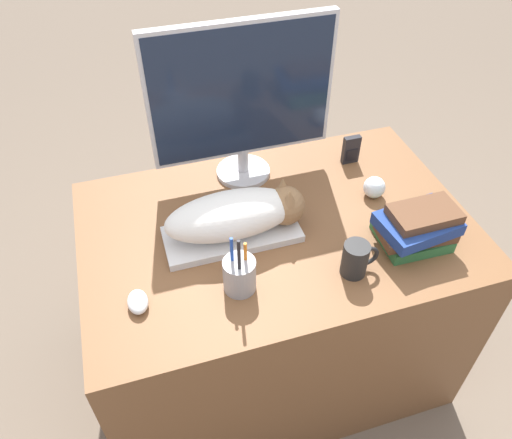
# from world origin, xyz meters

# --- Properties ---
(desk) EXTENTS (1.20, 0.79, 0.76)m
(desk) POSITION_xyz_m (0.00, 0.40, 0.38)
(desk) COLOR brown
(desk) RESTS_ON ground_plane
(keyboard) EXTENTS (0.41, 0.17, 0.02)m
(keyboard) POSITION_xyz_m (-0.15, 0.39, 0.77)
(keyboard) COLOR silver
(keyboard) RESTS_ON desk
(cat) EXTENTS (0.42, 0.16, 0.14)m
(cat) POSITION_xyz_m (-0.12, 0.39, 0.85)
(cat) COLOR white
(cat) RESTS_ON keyboard
(monitor) EXTENTS (0.58, 0.18, 0.54)m
(monitor) POSITION_xyz_m (-0.03, 0.67, 1.06)
(monitor) COLOR #B7B7BC
(monitor) RESTS_ON desk
(computer_mouse) EXTENTS (0.05, 0.08, 0.04)m
(computer_mouse) POSITION_xyz_m (-0.45, 0.21, 0.77)
(computer_mouse) COLOR silver
(computer_mouse) RESTS_ON desk
(coffee_mug) EXTENTS (0.11, 0.07, 0.11)m
(coffee_mug) POSITION_xyz_m (0.15, 0.16, 0.81)
(coffee_mug) COLOR black
(coffee_mug) RESTS_ON desk
(pen_cup) EXTENTS (0.09, 0.09, 0.20)m
(pen_cup) POSITION_xyz_m (-0.18, 0.20, 0.81)
(pen_cup) COLOR #939399
(pen_cup) RESTS_ON desk
(baseball) EXTENTS (0.07, 0.07, 0.07)m
(baseball) POSITION_xyz_m (0.35, 0.44, 0.79)
(baseball) COLOR silver
(baseball) RESTS_ON desk
(phone) EXTENTS (0.06, 0.02, 0.10)m
(phone) POSITION_xyz_m (0.35, 0.63, 0.81)
(phone) COLOR black
(phone) RESTS_ON desk
(book_stack) EXTENTS (0.23, 0.19, 0.13)m
(book_stack) POSITION_xyz_m (0.36, 0.21, 0.82)
(book_stack) COLOR #2D6B38
(book_stack) RESTS_ON desk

